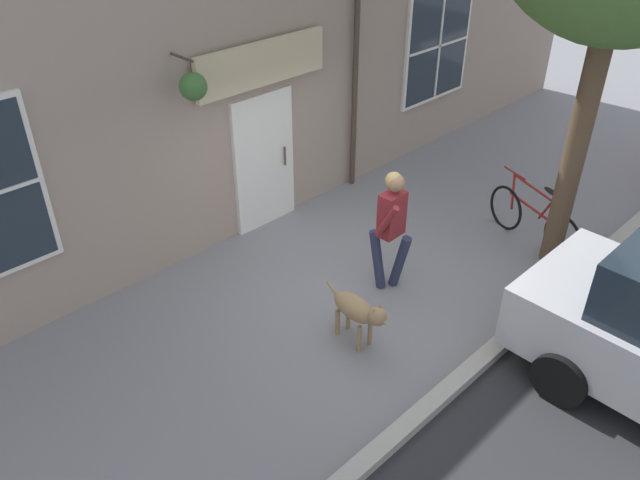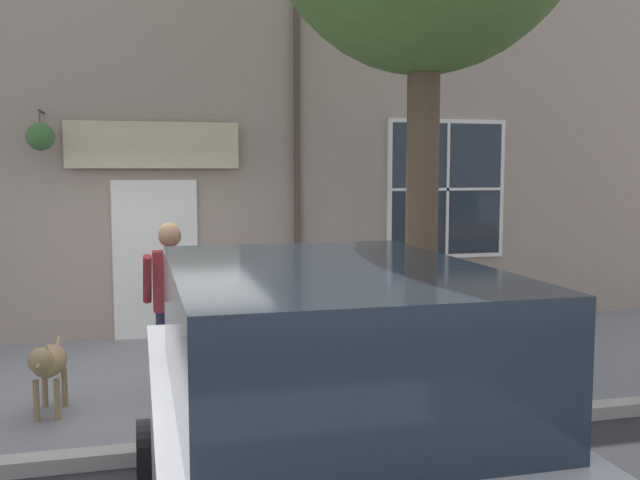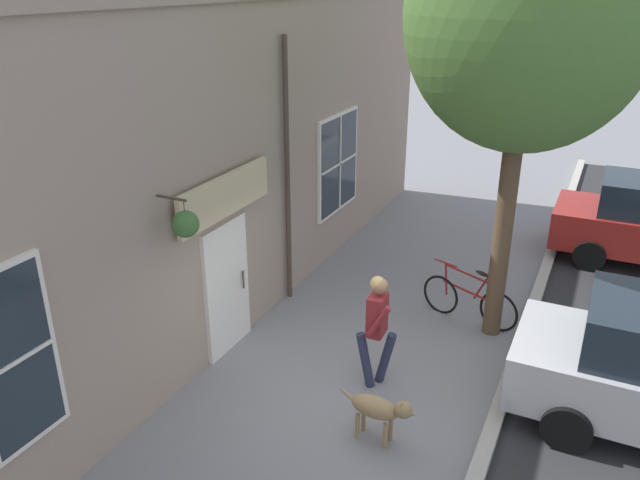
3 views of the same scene
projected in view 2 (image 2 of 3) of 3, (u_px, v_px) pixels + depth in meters
The scene contains 6 objects.
ground_plane at pixel (139, 386), 7.39m from camera, with size 90.00×90.00×0.00m, color gray.
storefront_facade at pixel (134, 139), 9.38m from camera, with size 0.95×18.00×5.28m.
pedestrian_walking at pixel (171, 290), 7.12m from camera, with size 0.55×0.55×1.72m.
dog_on_leash at pixel (48, 363), 6.44m from camera, with size 1.04×0.34×0.74m.
leaning_bicycle at pixel (421, 358), 7.03m from camera, with size 1.70×0.45×1.00m.
parked_car_mid_block at pixel (334, 442), 3.55m from camera, with size 4.30×1.95×1.75m.
Camera 2 is at (7.44, 0.03, 2.23)m, focal length 40.00 mm.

